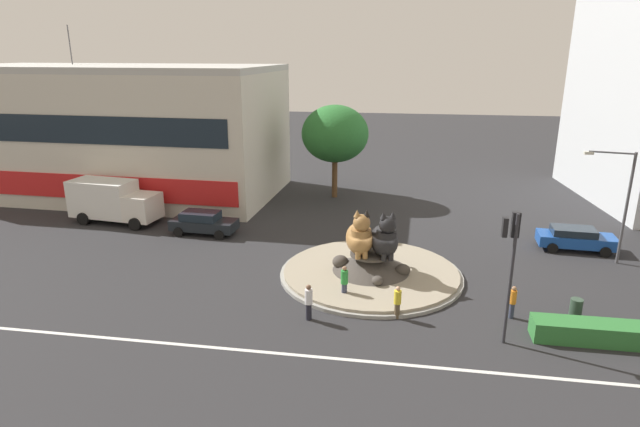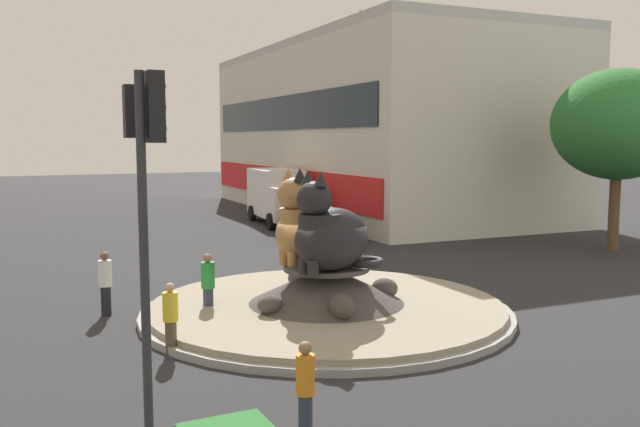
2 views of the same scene
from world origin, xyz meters
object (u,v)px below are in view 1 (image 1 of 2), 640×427
(litter_bin, at_px, (576,308))
(delivery_box_truck, at_px, (112,200))
(pedestrian_yellow_shirt, at_px, (397,301))
(hatchback_near_shophouse, at_px, (203,222))
(sedan_on_far_lane, at_px, (575,238))
(shophouse_block, at_px, (117,130))
(pedestrian_green_shirt, at_px, (344,281))
(cat_statue_tabby, at_px, (360,237))
(traffic_light_mast, at_px, (511,250))
(pedestrian_white_shirt, at_px, (309,301))
(streetlight_arm, at_px, (621,198))
(pedestrian_orange_shirt, at_px, (513,301))
(cat_statue_black, at_px, (385,239))
(broadleaf_tree_behind_island, at_px, (335,134))

(litter_bin, bearing_deg, delivery_box_truck, 161.34)
(pedestrian_yellow_shirt, height_order, hatchback_near_shophouse, pedestrian_yellow_shirt)
(hatchback_near_shophouse, bearing_deg, sedan_on_far_lane, 4.98)
(delivery_box_truck, relative_size, litter_bin, 7.49)
(delivery_box_truck, bearing_deg, sedan_on_far_lane, 6.19)
(shophouse_block, distance_m, pedestrian_green_shirt, 28.56)
(cat_statue_tabby, distance_m, pedestrian_green_shirt, 3.13)
(traffic_light_mast, bearing_deg, litter_bin, -54.43)
(pedestrian_white_shirt, height_order, delivery_box_truck, delivery_box_truck)
(pedestrian_yellow_shirt, relative_size, pedestrian_green_shirt, 0.93)
(streetlight_arm, xyz_separation_m, hatchback_near_shophouse, (-25.51, 0.99, -3.11))
(pedestrian_yellow_shirt, xyz_separation_m, pedestrian_white_shirt, (-4.02, -0.79, 0.08))
(streetlight_arm, bearing_deg, litter_bin, 73.40)
(shophouse_block, bearing_deg, pedestrian_orange_shirt, -30.21)
(hatchback_near_shophouse, bearing_deg, pedestrian_green_shirt, -34.54)
(cat_statue_black, xyz_separation_m, traffic_light_mast, (5.27, -5.71, 1.88))
(broadleaf_tree_behind_island, relative_size, pedestrian_orange_shirt, 4.82)
(pedestrian_orange_shirt, bearing_deg, delivery_box_truck, 80.11)
(delivery_box_truck, bearing_deg, pedestrian_green_shirt, -20.78)
(traffic_light_mast, bearing_deg, hatchback_near_shophouse, 56.57)
(streetlight_arm, bearing_deg, pedestrian_green_shirt, 37.76)
(cat_statue_black, height_order, shophouse_block, shophouse_block)
(pedestrian_yellow_shirt, distance_m, delivery_box_truck, 23.43)
(cat_statue_tabby, xyz_separation_m, streetlight_arm, (14.42, 4.41, 1.60))
(litter_bin, bearing_deg, traffic_light_mast, -143.26)
(cat_statue_tabby, relative_size, streetlight_arm, 0.42)
(sedan_on_far_lane, xyz_separation_m, litter_bin, (-2.53, -9.15, -0.32))
(streetlight_arm, distance_m, delivery_box_truck, 33.00)
(delivery_box_truck, height_order, litter_bin, delivery_box_truck)
(hatchback_near_shophouse, distance_m, litter_bin, 23.04)
(traffic_light_mast, height_order, streetlight_arm, streetlight_arm)
(pedestrian_yellow_shirt, bearing_deg, cat_statue_black, 72.56)
(pedestrian_yellow_shirt, bearing_deg, shophouse_block, 113.44)
(pedestrian_orange_shirt, xyz_separation_m, sedan_on_far_lane, (5.51, 9.75, -0.09))
(broadleaf_tree_behind_island, distance_m, hatchback_near_shophouse, 13.90)
(cat_statue_black, height_order, pedestrian_green_shirt, cat_statue_black)
(broadleaf_tree_behind_island, relative_size, pedestrian_white_shirt, 4.42)
(streetlight_arm, xyz_separation_m, pedestrian_green_shirt, (-14.93, -7.16, -3.01))
(cat_statue_black, xyz_separation_m, pedestrian_yellow_shirt, (0.81, -4.35, -1.46))
(hatchback_near_shophouse, bearing_deg, pedestrian_orange_shirt, -22.73)
(pedestrian_green_shirt, bearing_deg, pedestrian_yellow_shirt, 16.06)
(cat_statue_black, bearing_deg, traffic_light_mast, 26.72)
(hatchback_near_shophouse, bearing_deg, pedestrian_white_shirt, -45.91)
(broadleaf_tree_behind_island, bearing_deg, cat_statue_tabby, -77.61)
(cat_statue_black, distance_m, hatchback_near_shophouse, 13.66)
(hatchback_near_shophouse, height_order, delivery_box_truck, delivery_box_truck)
(cat_statue_black, relative_size, pedestrian_green_shirt, 1.62)
(broadleaf_tree_behind_island, relative_size, pedestrian_yellow_shirt, 4.81)
(pedestrian_yellow_shirt, xyz_separation_m, pedestrian_orange_shirt, (5.26, 0.87, 0.01))
(hatchback_near_shophouse, bearing_deg, traffic_light_mast, -29.19)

